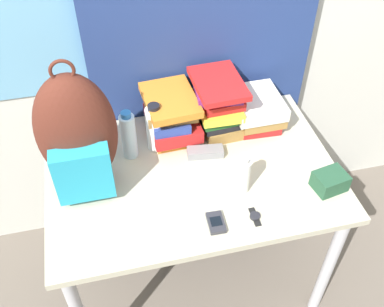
{
  "coord_description": "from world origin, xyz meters",
  "views": [
    {
      "loc": [
        -0.29,
        -0.82,
        2.07
      ],
      "look_at": [
        0.0,
        0.39,
        0.84
      ],
      "focal_mm": 42.0,
      "sensor_mm": 36.0,
      "label": 1
    }
  ],
  "objects_px": {
    "backpack": "(77,136)",
    "wristwatch": "(255,216)",
    "sunglasses_case": "(205,152)",
    "camera_pouch": "(330,181)",
    "book_stack_center": "(218,104)",
    "cell_phone": "(216,223)",
    "sunscreen_bottle": "(243,175)",
    "water_bottle": "(129,136)",
    "book_stack_right": "(256,109)",
    "book_stack_left": "(171,115)",
    "sports_bottle": "(155,128)"
  },
  "relations": [
    {
      "from": "backpack",
      "to": "wristwatch",
      "type": "relative_size",
      "value": 6.49
    },
    {
      "from": "backpack",
      "to": "wristwatch",
      "type": "height_order",
      "value": "backpack"
    },
    {
      "from": "sunglasses_case",
      "to": "camera_pouch",
      "type": "bearing_deg",
      "value": -33.93
    },
    {
      "from": "book_stack_center",
      "to": "cell_phone",
      "type": "distance_m",
      "value": 0.55
    },
    {
      "from": "sunscreen_bottle",
      "to": "water_bottle",
      "type": "bearing_deg",
      "value": 143.05
    },
    {
      "from": "backpack",
      "to": "book_stack_right",
      "type": "relative_size",
      "value": 2.03
    },
    {
      "from": "backpack",
      "to": "cell_phone",
      "type": "relative_size",
      "value": 5.76
    },
    {
      "from": "water_bottle",
      "to": "sunglasses_case",
      "type": "xyz_separation_m",
      "value": [
        0.3,
        -0.08,
        -0.09
      ]
    },
    {
      "from": "backpack",
      "to": "wristwatch",
      "type": "xyz_separation_m",
      "value": [
        0.58,
        -0.33,
        -0.23
      ]
    },
    {
      "from": "book_stack_right",
      "to": "sunscreen_bottle",
      "type": "xyz_separation_m",
      "value": [
        -0.19,
        -0.38,
        0.01
      ]
    },
    {
      "from": "sunscreen_bottle",
      "to": "wristwatch",
      "type": "relative_size",
      "value": 2.07
    },
    {
      "from": "book_stack_left",
      "to": "book_stack_right",
      "type": "xyz_separation_m",
      "value": [
        0.38,
        -0.0,
        -0.03
      ]
    },
    {
      "from": "water_bottle",
      "to": "sunscreen_bottle",
      "type": "xyz_separation_m",
      "value": [
        0.39,
        -0.29,
        -0.03
      ]
    },
    {
      "from": "camera_pouch",
      "to": "water_bottle",
      "type": "bearing_deg",
      "value": 153.56
    },
    {
      "from": "sports_bottle",
      "to": "book_stack_left",
      "type": "bearing_deg",
      "value": 38.15
    },
    {
      "from": "backpack",
      "to": "book_stack_left",
      "type": "relative_size",
      "value": 1.93
    },
    {
      "from": "book_stack_right",
      "to": "wristwatch",
      "type": "bearing_deg",
      "value": -108.95
    },
    {
      "from": "sunscreen_bottle",
      "to": "sunglasses_case",
      "type": "height_order",
      "value": "sunscreen_bottle"
    },
    {
      "from": "sports_bottle",
      "to": "cell_phone",
      "type": "relative_size",
      "value": 2.32
    },
    {
      "from": "book_stack_center",
      "to": "sunscreen_bottle",
      "type": "relative_size",
      "value": 1.59
    },
    {
      "from": "book_stack_center",
      "to": "book_stack_right",
      "type": "relative_size",
      "value": 1.03
    },
    {
      "from": "book_stack_left",
      "to": "wristwatch",
      "type": "xyz_separation_m",
      "value": [
        0.21,
        -0.52,
        -0.1
      ]
    },
    {
      "from": "cell_phone",
      "to": "sunglasses_case",
      "type": "height_order",
      "value": "sunglasses_case"
    },
    {
      "from": "cell_phone",
      "to": "camera_pouch",
      "type": "bearing_deg",
      "value": 8.24
    },
    {
      "from": "water_bottle",
      "to": "book_stack_center",
      "type": "bearing_deg",
      "value": 12.17
    },
    {
      "from": "cell_phone",
      "to": "book_stack_left",
      "type": "bearing_deg",
      "value": 96.55
    },
    {
      "from": "book_stack_left",
      "to": "water_bottle",
      "type": "height_order",
      "value": "water_bottle"
    },
    {
      "from": "sunglasses_case",
      "to": "water_bottle",
      "type": "bearing_deg",
      "value": 165.88
    },
    {
      "from": "book_stack_center",
      "to": "sunscreen_bottle",
      "type": "xyz_separation_m",
      "value": [
        -0.01,
        -0.38,
        -0.05
      ]
    },
    {
      "from": "book_stack_left",
      "to": "book_stack_center",
      "type": "height_order",
      "value": "book_stack_center"
    },
    {
      "from": "backpack",
      "to": "camera_pouch",
      "type": "xyz_separation_m",
      "value": [
        0.91,
        -0.26,
        -0.2
      ]
    },
    {
      "from": "water_bottle",
      "to": "sunscreen_bottle",
      "type": "relative_size",
      "value": 1.3
    },
    {
      "from": "book_stack_left",
      "to": "sunglasses_case",
      "type": "bearing_deg",
      "value": -55.77
    },
    {
      "from": "book_stack_right",
      "to": "sports_bottle",
      "type": "distance_m",
      "value": 0.47
    },
    {
      "from": "book_stack_right",
      "to": "sports_bottle",
      "type": "xyz_separation_m",
      "value": [
        -0.46,
        -0.06,
        0.03
      ]
    },
    {
      "from": "book_stack_right",
      "to": "sports_bottle",
      "type": "bearing_deg",
      "value": -172.78
    },
    {
      "from": "cell_phone",
      "to": "wristwatch",
      "type": "distance_m",
      "value": 0.15
    },
    {
      "from": "sports_bottle",
      "to": "wristwatch",
      "type": "relative_size",
      "value": 2.62
    },
    {
      "from": "water_bottle",
      "to": "camera_pouch",
      "type": "relative_size",
      "value": 1.68
    },
    {
      "from": "wristwatch",
      "to": "sunglasses_case",
      "type": "bearing_deg",
      "value": 105.09
    },
    {
      "from": "sports_bottle",
      "to": "camera_pouch",
      "type": "xyz_separation_m",
      "value": [
        0.61,
        -0.39,
        -0.07
      ]
    },
    {
      "from": "sports_bottle",
      "to": "sunglasses_case",
      "type": "bearing_deg",
      "value": -28.25
    },
    {
      "from": "backpack",
      "to": "book_stack_left",
      "type": "xyz_separation_m",
      "value": [
        0.38,
        0.19,
        -0.13
      ]
    },
    {
      "from": "book_stack_center",
      "to": "water_bottle",
      "type": "relative_size",
      "value": 1.22
    },
    {
      "from": "backpack",
      "to": "cell_phone",
      "type": "bearing_deg",
      "value": -36.6
    },
    {
      "from": "book_stack_left",
      "to": "book_stack_center",
      "type": "distance_m",
      "value": 0.21
    },
    {
      "from": "sports_bottle",
      "to": "camera_pouch",
      "type": "relative_size",
      "value": 1.64
    },
    {
      "from": "backpack",
      "to": "sunglasses_case",
      "type": "bearing_deg",
      "value": 3.37
    },
    {
      "from": "book_stack_center",
      "to": "camera_pouch",
      "type": "distance_m",
      "value": 0.56
    },
    {
      "from": "book_stack_right",
      "to": "sunscreen_bottle",
      "type": "bearing_deg",
      "value": -116.27
    }
  ]
}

